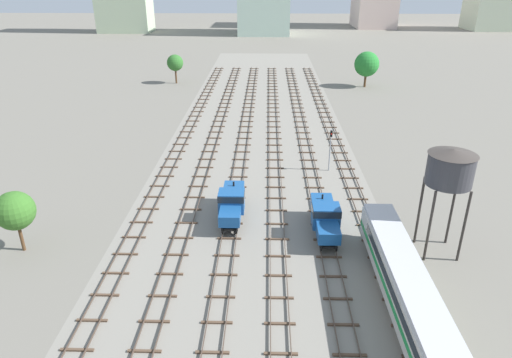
{
  "coord_description": "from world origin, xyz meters",
  "views": [
    {
      "loc": [
        1.27,
        -7.59,
        24.41
      ],
      "look_at": [
        0.0,
        42.75,
        1.5
      ],
      "focal_mm": 32.22,
      "sensor_mm": 36.0,
      "label": 1
    }
  ],
  "objects_px": {
    "shunter_loco_centre_left_mid": "(232,202)",
    "diesel_railcar_right_nearest": "(404,281)",
    "water_tower": "(451,168)",
    "signal_post_nearest": "(330,145)",
    "shunter_loco_centre_right_near": "(325,216)"
  },
  "relations": [
    {
      "from": "shunter_loco_centre_right_near",
      "to": "water_tower",
      "type": "distance_m",
      "value": 12.53
    },
    {
      "from": "diesel_railcar_right_nearest",
      "to": "water_tower",
      "type": "distance_m",
      "value": 11.58
    },
    {
      "from": "shunter_loco_centre_left_mid",
      "to": "water_tower",
      "type": "relative_size",
      "value": 0.81
    },
    {
      "from": "shunter_loco_centre_right_near",
      "to": "shunter_loco_centre_left_mid",
      "type": "height_order",
      "value": "same"
    },
    {
      "from": "water_tower",
      "to": "shunter_loco_centre_right_near",
      "type": "bearing_deg",
      "value": 164.08
    },
    {
      "from": "water_tower",
      "to": "signal_post_nearest",
      "type": "xyz_separation_m",
      "value": [
        -7.86,
        19.13,
        -4.98
      ]
    },
    {
      "from": "water_tower",
      "to": "diesel_railcar_right_nearest",
      "type": "bearing_deg",
      "value": -123.46
    },
    {
      "from": "shunter_loco_centre_left_mid",
      "to": "diesel_railcar_right_nearest",
      "type": "bearing_deg",
      "value": -44.55
    },
    {
      "from": "shunter_loco_centre_right_near",
      "to": "water_tower",
      "type": "relative_size",
      "value": 0.81
    },
    {
      "from": "shunter_loco_centre_left_mid",
      "to": "water_tower",
      "type": "height_order",
      "value": "water_tower"
    },
    {
      "from": "shunter_loco_centre_left_mid",
      "to": "water_tower",
      "type": "bearing_deg",
      "value": -16.49
    },
    {
      "from": "signal_post_nearest",
      "to": "diesel_railcar_right_nearest",
      "type": "bearing_deg",
      "value": -85.01
    },
    {
      "from": "diesel_railcar_right_nearest",
      "to": "shunter_loco_centre_left_mid",
      "type": "distance_m",
      "value": 20.15
    },
    {
      "from": "water_tower",
      "to": "signal_post_nearest",
      "type": "distance_m",
      "value": 21.27
    },
    {
      "from": "diesel_railcar_right_nearest",
      "to": "signal_post_nearest",
      "type": "bearing_deg",
      "value": 94.99
    }
  ]
}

